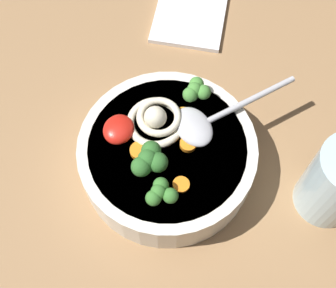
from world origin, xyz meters
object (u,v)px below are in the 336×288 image
Objects in this scene: noodle_pile at (156,120)px; soup_spoon at (205,123)px; folded_napkin at (191,12)px; soup_bowl at (168,154)px.

soup_spoon is at bearing -75.59° from noodle_pile.
noodle_pile is 6.14cm from soup_spoon.
noodle_pile reaches higher than soup_spoon.
soup_spoon reaches higher than folded_napkin.
soup_bowl is at bearing 180.00° from soup_spoon.
folded_napkin is at bearing 63.01° from soup_spoon.
folded_napkin is at bearing 9.15° from soup_bowl.
soup_bowl is 6.54cm from soup_spoon.
soup_bowl is 2.80× the size of noodle_pile.
noodle_pile is 0.55× the size of folded_napkin.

